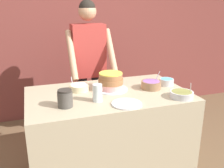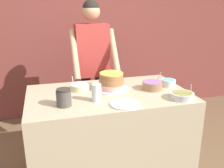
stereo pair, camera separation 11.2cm
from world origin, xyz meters
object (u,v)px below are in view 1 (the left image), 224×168
frosting_bowl_blue (167,82)px  frosting_bowl_purple (151,84)px  cake (111,82)px  drinking_glass (97,93)px  stoneware_jar (65,98)px  frosting_bowl_white (79,87)px  ceramic_plate (127,104)px  person_baker (89,59)px  frosting_bowl_olive (182,94)px

frosting_bowl_blue → frosting_bowl_purple: (-0.20, -0.05, 0.01)m
cake → drinking_glass: size_ratio=2.19×
stoneware_jar → frosting_bowl_purple: bearing=12.1°
frosting_bowl_white → ceramic_plate: frosting_bowl_white is taller
person_baker → frosting_bowl_purple: 0.93m
person_baker → drinking_glass: size_ratio=11.33×
frosting_bowl_purple → ceramic_plate: (-0.38, -0.30, -0.04)m
frosting_bowl_blue → drinking_glass: bearing=-165.6°
frosting_bowl_white → drinking_glass: (0.10, -0.33, 0.04)m
drinking_glass → frosting_bowl_purple: bearing=14.5°
frosting_bowl_white → cake: bearing=-12.8°
ceramic_plate → stoneware_jar: (-0.49, 0.12, 0.07)m
cake → frosting_bowl_blue: 0.60m
frosting_bowl_olive → drinking_glass: frosting_bowl_olive is taller
frosting_bowl_blue → frosting_bowl_purple: bearing=-165.8°
cake → frosting_bowl_white: 0.31m
drinking_glass → stoneware_jar: drinking_glass is taller
cake → frosting_bowl_white: (-0.30, 0.07, -0.04)m
ceramic_plate → drinking_glass: bearing=144.8°
frosting_bowl_purple → ceramic_plate: frosting_bowl_purple is taller
person_baker → drinking_glass: (-0.16, -0.96, -0.09)m
person_baker → frosting_bowl_purple: (0.44, -0.81, -0.13)m
frosting_bowl_olive → drinking_glass: 0.76m
cake → drinking_glass: 0.33m
frosting_bowl_blue → ceramic_plate: 0.68m
drinking_glass → frosting_bowl_blue: bearing=14.4°
cake → frosting_bowl_blue: cake is taller
frosting_bowl_purple → person_baker: bearing=118.5°
cake → ceramic_plate: 0.41m
person_baker → ceramic_plate: size_ratio=6.75×
ceramic_plate → frosting_bowl_olive: bearing=-0.5°
frosting_bowl_olive → stoneware_jar: (-1.02, 0.12, 0.04)m
person_baker → frosting_bowl_white: size_ratio=9.29×
stoneware_jar → frosting_bowl_olive: bearing=-6.7°
drinking_glass → ceramic_plate: bearing=-35.2°
cake → frosting_bowl_olive: bearing=-37.5°
drinking_glass → cake: bearing=51.4°
ceramic_plate → stoneware_jar: stoneware_jar is taller
frosting_bowl_blue → ceramic_plate: size_ratio=0.57×
cake → frosting_bowl_blue: (0.59, -0.05, -0.04)m
frosting_bowl_olive → frosting_bowl_white: (-0.84, 0.48, 0.00)m
person_baker → drinking_glass: 0.98m
drinking_glass → ceramic_plate: (0.21, -0.15, -0.07)m
cake → ceramic_plate: size_ratio=1.30×
frosting_bowl_olive → stoneware_jar: frosting_bowl_olive is taller
frosting_bowl_olive → ceramic_plate: 0.53m
frosting_bowl_blue → stoneware_jar: (-1.08, -0.24, 0.04)m
cake → frosting_bowl_olive: 0.68m
frosting_bowl_purple → frosting_bowl_olive: frosting_bowl_purple is taller
drinking_glass → ceramic_plate: 0.27m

